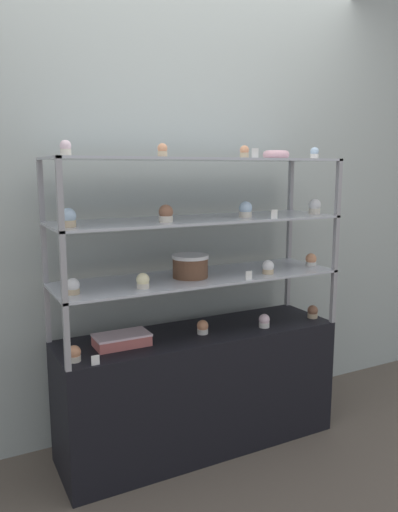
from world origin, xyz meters
name	(u,v)px	position (x,y,z in m)	size (l,w,h in m)	color
ground_plane	(199,443)	(0.00, 0.00, 0.00)	(20.00, 20.00, 0.00)	brown
back_wall	(169,198)	(0.00, 0.36, 1.30)	(8.00, 0.05, 2.60)	#A8B2AD
display_base	(199,389)	(0.00, 0.00, 0.31)	(1.46, 0.42, 0.63)	black
display_riser_lower	(199,279)	(0.00, 0.00, 0.91)	(1.46, 0.42, 0.29)	#99999E
display_riser_middle	(199,222)	(0.00, 0.00, 1.20)	(1.46, 0.42, 0.29)	#99999E
display_riser_upper	(199,162)	(0.00, 0.00, 1.49)	(1.46, 0.42, 0.29)	#99999E
layer_cake_centerpiece	(190,266)	(-0.05, -0.01, 0.98)	(0.18, 0.18, 0.12)	brown
sheet_cake_frosted	(122,340)	(-0.42, -0.02, 0.66)	(0.26, 0.15, 0.06)	#C66660
cupcake_0	(74,354)	(-0.67, -0.11, 0.66)	(0.06, 0.06, 0.07)	beige
cupcake_1	(203,327)	(0.00, -0.04, 0.66)	(0.06, 0.06, 0.07)	white
cupcake_2	(264,321)	(0.34, -0.10, 0.66)	(0.06, 0.06, 0.07)	white
cupcake_3	(313,312)	(0.68, -0.08, 0.66)	(0.06, 0.06, 0.07)	#CCB28C
price_tag_0	(95,360)	(-0.60, -0.19, 0.65)	(0.04, 0.00, 0.04)	white
cupcake_4	(73,287)	(-0.66, -0.07, 0.96)	(0.06, 0.06, 0.07)	#CCB28C
cupcake_5	(143,281)	(-0.35, -0.11, 0.96)	(0.06, 0.06, 0.07)	beige
cupcake_6	(268,267)	(0.34, -0.12, 0.96)	(0.06, 0.06, 0.07)	#CCB28C
cupcake_7	(311,260)	(0.68, -0.05, 0.96)	(0.06, 0.06, 0.07)	white
price_tag_1	(249,275)	(0.17, -0.19, 0.95)	(0.04, 0.00, 0.04)	white
cupcake_8	(68,218)	(-0.66, -0.08, 1.26)	(0.07, 0.07, 0.08)	#CCB28C
cupcake_9	(166,214)	(-0.22, -0.09, 1.26)	(0.07, 0.07, 0.08)	beige
cupcake_10	(246,210)	(0.23, -0.07, 1.26)	(0.07, 0.07, 0.08)	beige
cupcake_11	(315,207)	(0.68, -0.07, 1.26)	(0.07, 0.07, 0.08)	beige
price_tag_2	(274,214)	(0.32, -0.19, 1.24)	(0.04, 0.00, 0.04)	white
cupcake_12	(66,148)	(-0.67, -0.11, 1.54)	(0.05, 0.05, 0.06)	beige
cupcake_13	(162,150)	(-0.21, -0.04, 1.54)	(0.05, 0.05, 0.06)	#CCB28C
cupcake_14	(244,152)	(0.24, -0.04, 1.54)	(0.05, 0.05, 0.06)	#CCB28C
cupcake_15	(314,153)	(0.69, -0.03, 1.54)	(0.05, 0.05, 0.06)	white
price_tag_3	(255,153)	(0.20, -0.19, 1.53)	(0.04, 0.00, 0.04)	white
donut_glazed	(276,155)	(0.46, -0.01, 1.53)	(0.14, 0.14, 0.04)	#EFB2BC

